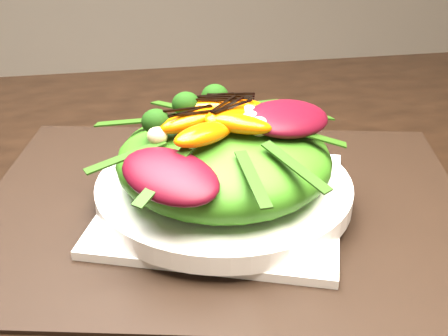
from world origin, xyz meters
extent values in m
cube|color=black|center=(0.00, 0.00, 0.73)|extent=(1.60, 0.90, 0.75)
cube|color=black|center=(-0.06, -0.02, 0.75)|extent=(0.58, 0.49, 0.00)
cube|color=white|center=(-0.06, -0.02, 0.76)|extent=(0.31, 0.31, 0.01)
cylinder|color=white|center=(-0.06, -0.02, 0.77)|extent=(0.35, 0.35, 0.02)
ellipsoid|color=#3B7B16|center=(-0.06, -0.02, 0.81)|extent=(0.27, 0.27, 0.07)
ellipsoid|color=#430712|center=(0.01, -0.02, 0.85)|extent=(0.12, 0.10, 0.02)
ellipsoid|color=#D25003|center=(-0.08, -0.01, 0.85)|extent=(0.07, 0.03, 0.02)
sphere|color=#0B3409|center=(-0.11, 0.01, 0.86)|extent=(0.04, 0.04, 0.04)
sphere|color=beige|center=(-0.02, -0.06, 0.85)|extent=(0.03, 0.03, 0.02)
cube|color=black|center=(-0.08, -0.01, 0.86)|extent=(0.05, 0.00, 0.00)
camera|label=1|loc=(-0.15, -0.56, 1.09)|focal=48.00mm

